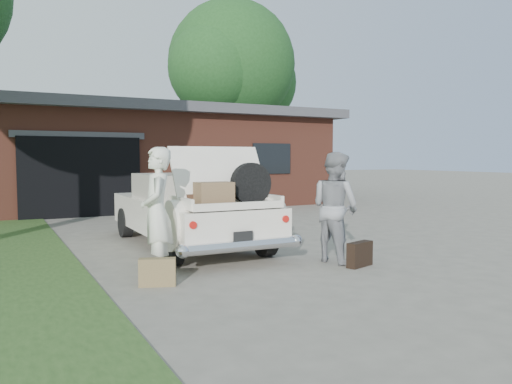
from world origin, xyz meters
name	(u,v)px	position (x,y,z in m)	size (l,w,h in m)	color
ground	(275,269)	(0.00, 0.00, 0.00)	(90.00, 90.00, 0.00)	gray
house	(138,156)	(0.98, 11.47, 1.67)	(12.80, 7.80, 3.30)	brown
tree_right	(233,70)	(6.57, 15.23, 5.76)	(6.83, 5.94, 8.99)	#38281E
sedan	(189,209)	(-0.47, 2.38, 0.69)	(1.87, 4.69, 1.82)	white
woman_left	(157,213)	(-1.69, 0.30, 0.89)	(0.65, 0.43, 1.79)	white
woman_right	(335,207)	(1.09, 0.00, 0.86)	(0.84, 0.65, 1.73)	gray
suitcase_left	(157,272)	(-1.83, -0.17, 0.18)	(0.46, 0.15, 0.36)	olive
suitcase_right	(360,254)	(1.20, -0.48, 0.19)	(0.48, 0.15, 0.37)	black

